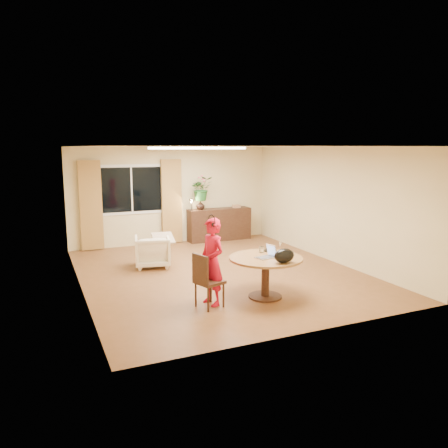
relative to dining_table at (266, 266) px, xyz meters
name	(u,v)px	position (x,y,z in m)	size (l,w,h in m)	color
floor	(219,273)	(-0.14, 1.71, -0.57)	(6.50, 6.50, 0.00)	brown
ceiling	(219,146)	(-0.14, 1.71, 2.03)	(6.50, 6.50, 0.00)	white
wall_back	(172,195)	(-0.14, 4.96, 0.73)	(5.50, 5.50, 0.00)	#CAB783
wall_left	(78,220)	(-2.89, 1.71, 0.73)	(6.50, 6.50, 0.00)	#CAB783
wall_right	(330,204)	(2.61, 1.71, 0.73)	(6.50, 6.50, 0.00)	#CAB783
window	(132,190)	(-1.24, 4.94, 0.93)	(1.70, 0.03, 1.30)	white
curtain_left	(91,206)	(-2.29, 4.86, 0.58)	(0.55, 0.08, 2.25)	olive
curtain_right	(172,201)	(-0.19, 4.86, 0.58)	(0.55, 0.08, 2.25)	olive
ceiling_panel	(198,148)	(-0.14, 2.91, 2.00)	(2.20, 0.35, 0.05)	white
dining_table	(266,266)	(0.00, 0.00, 0.00)	(1.27, 1.27, 0.72)	brown
dining_chair	(210,280)	(-1.06, -0.05, -0.11)	(0.44, 0.40, 0.91)	black
child	(212,262)	(-0.97, 0.07, 0.16)	(0.35, 0.53, 1.45)	red
laptop	(265,252)	(-0.04, -0.04, 0.26)	(0.33, 0.22, 0.22)	#B7B7BC
tumbler	(261,249)	(0.09, 0.32, 0.21)	(0.08, 0.08, 0.11)	white
wine_glass	(280,247)	(0.42, 0.22, 0.25)	(0.07, 0.07, 0.19)	white
pot_lid	(270,250)	(0.29, 0.36, 0.17)	(0.24, 0.24, 0.04)	white
handbag	(284,256)	(0.09, -0.45, 0.27)	(0.36, 0.21, 0.24)	black
armchair	(152,251)	(-1.29, 2.74, -0.22)	(0.73, 0.75, 0.69)	beige
throw	(163,234)	(-1.05, 2.73, 0.13)	(0.45, 0.55, 0.03)	beige
sideboard	(219,224)	(1.14, 4.72, -0.12)	(1.79, 0.44, 0.89)	black
vase	(200,205)	(0.58, 4.72, 0.45)	(0.24, 0.24, 0.25)	black
bouquet	(201,189)	(0.61, 4.72, 0.91)	(0.59, 0.51, 0.66)	#2C5E23
book_stack	(237,206)	(1.67, 4.72, 0.37)	(0.22, 0.16, 0.09)	#976A4D
desk_lamp	(191,205)	(0.30, 4.67, 0.49)	(0.13, 0.13, 0.32)	black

